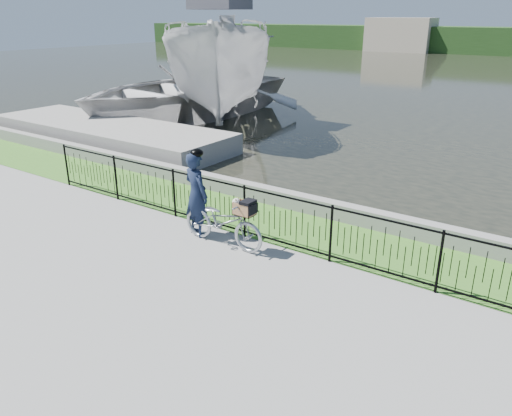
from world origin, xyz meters
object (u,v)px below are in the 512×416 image
Objects in this scene: bicycle_rig at (223,221)px; cyclist at (196,193)px; boat_far at (183,92)px; dock at (108,133)px; boat_near at (221,68)px.

bicycle_rig is 0.88m from cyclist.
dock is at bearing -77.92° from boat_far.
boat_far is at bearing 102.08° from dock.
cyclist is 0.16× the size of boat_near.
bicycle_rig is 1.03× the size of cyclist.
cyclist is at bearing -28.34° from dock.
cyclist is (8.10, -4.37, 0.58)m from dock.
boat_far is at bearing 133.73° from cyclist.
bicycle_rig is 0.17× the size of boat_near.
dock is 5.46m from boat_far.
cyclist is 12.20m from boat_near.
boat_far reaches higher than dock.
boat_far is (-1.13, 5.28, 0.78)m from dock.
cyclist reaches higher than dock.
dock is 0.86× the size of boat_far.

